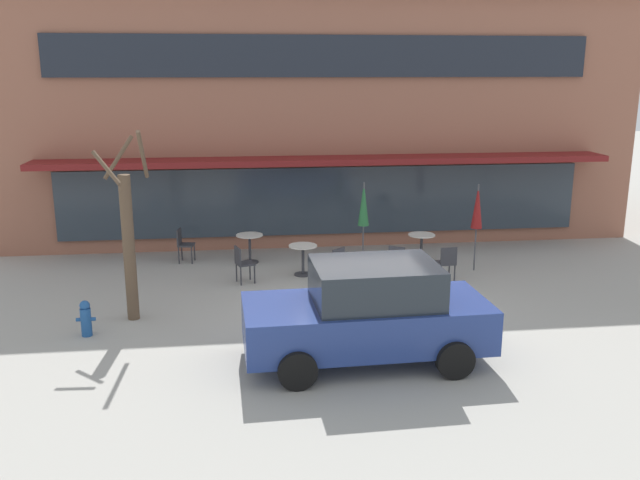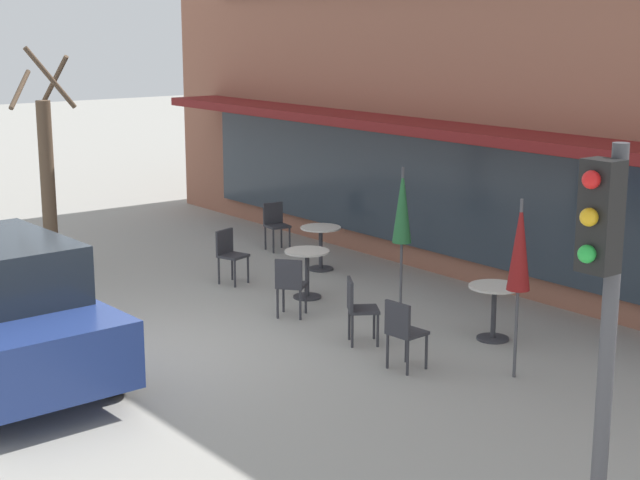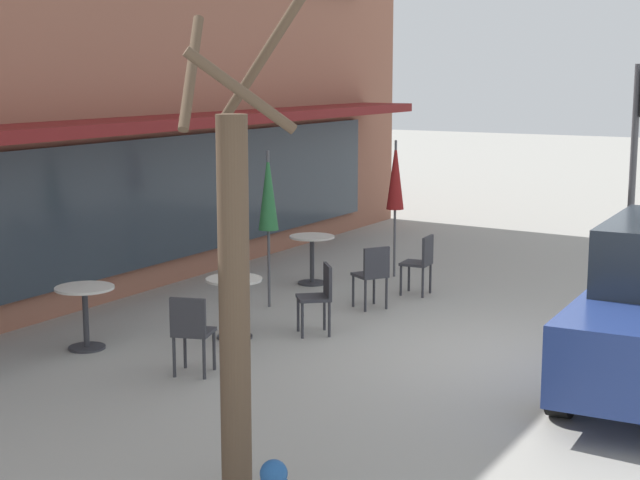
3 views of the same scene
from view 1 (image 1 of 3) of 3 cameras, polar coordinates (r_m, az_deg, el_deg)
The scene contains 15 objects.
ground_plane at distance 13.78m, azimuth 3.53°, elevation -6.88°, with size 80.00×80.00×0.00m, color #9E9B93.
building_facade at distance 22.77m, azimuth -0.92°, elevation 10.97°, with size 18.30×9.10×7.34m.
cafe_table_near_wall at distance 17.80m, azimuth -5.94°, elevation -0.31°, with size 0.70×0.70×0.76m.
cafe_table_streetside at distance 17.93m, azimuth 8.54°, elevation -0.28°, with size 0.70×0.70×0.76m.
cafe_table_by_tree at distance 16.65m, azimuth -1.45°, elevation -1.25°, with size 0.70×0.70×0.76m.
patio_umbrella_green_folded at distance 17.10m, azimuth 3.69°, elevation 2.97°, with size 0.28×0.28×2.20m.
patio_umbrella_cream_folded at distance 17.22m, azimuth 13.11°, elevation 2.70°, with size 0.28×0.28×2.20m.
cafe_chair_0 at distance 16.32m, azimuth 10.64°, elevation -1.79°, with size 0.43×0.43×0.89m.
cafe_chair_1 at distance 18.11m, azimuth -11.44°, elevation -0.23°, with size 0.46×0.46×0.89m.
cafe_chair_2 at distance 15.94m, azimuth 1.29°, elevation -1.92°, with size 0.56×0.56×0.89m.
cafe_chair_3 at distance 16.23m, azimuth 6.57°, elevation -1.72°, with size 0.55×0.55×0.89m.
cafe_chair_4 at distance 16.12m, azimuth -6.58°, elevation -1.83°, with size 0.50×0.50×0.89m.
parked_sedan at distance 11.73m, azimuth 4.09°, elevation -6.13°, with size 4.26×2.13×1.76m.
street_tree at distance 13.95m, azimuth -15.83°, elevation 0.05°, with size 1.01×1.02×3.85m.
fire_hydrant at distance 13.69m, azimuth -19.12°, elevation -6.24°, with size 0.36×0.20×0.71m.
Camera 1 is at (-2.38, -12.64, 4.95)m, focal length 38.00 mm.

